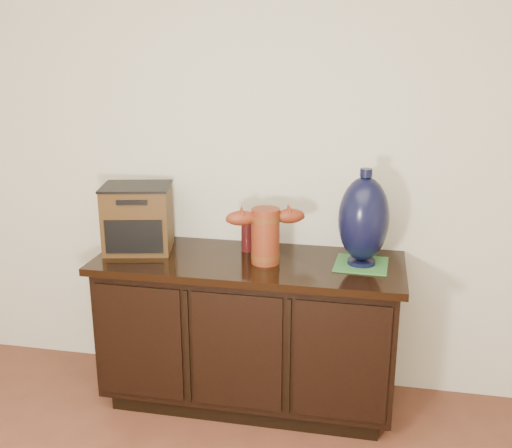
% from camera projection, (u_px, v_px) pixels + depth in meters
% --- Properties ---
extents(sideboard, '(1.46, 0.56, 0.75)m').
position_uv_depth(sideboard, '(249.00, 330.00, 2.94)').
color(sideboard, black).
rests_on(sideboard, ground).
extents(terracotta_vessel, '(0.37, 0.19, 0.26)m').
position_uv_depth(terracotta_vessel, '(265.00, 233.00, 2.75)').
color(terracotta_vessel, maroon).
rests_on(terracotta_vessel, sideboard).
extents(tv_radio, '(0.38, 0.33, 0.33)m').
position_uv_depth(tv_radio, '(138.00, 218.00, 2.93)').
color(tv_radio, '#3E270F').
rests_on(tv_radio, sideboard).
extents(green_mat, '(0.25, 0.25, 0.01)m').
position_uv_depth(green_mat, '(361.00, 264.00, 2.76)').
color(green_mat, '#327033').
rests_on(green_mat, sideboard).
extents(lamp_base, '(0.24, 0.24, 0.45)m').
position_uv_depth(lamp_base, '(364.00, 220.00, 2.70)').
color(lamp_base, black).
rests_on(lamp_base, green_mat).
extents(spray_can, '(0.06, 0.06, 0.17)m').
position_uv_depth(spray_can, '(247.00, 235.00, 2.93)').
color(spray_can, '#580F10').
rests_on(spray_can, sideboard).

